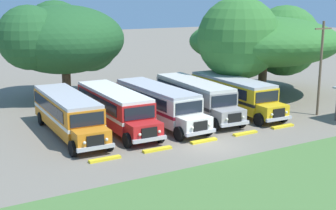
# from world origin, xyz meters

# --- Properties ---
(ground_plane) EXTENTS (220.00, 220.00, 0.00)m
(ground_plane) POSITION_xyz_m (0.00, 0.00, 0.00)
(ground_plane) COLOR slate
(foreground_grass_strip) EXTENTS (80.00, 8.59, 0.01)m
(foreground_grass_strip) POSITION_xyz_m (0.00, -7.04, 0.00)
(foreground_grass_strip) COLOR #4C7538
(foreground_grass_strip) RESTS_ON ground_plane
(parked_bus_slot_0) EXTENTS (2.99, 10.88, 2.82)m
(parked_bus_slot_0) POSITION_xyz_m (-7.24, 7.33, 1.58)
(parked_bus_slot_0) COLOR orange
(parked_bus_slot_0) RESTS_ON ground_plane
(parked_bus_slot_1) EXTENTS (2.92, 10.87, 2.82)m
(parked_bus_slot_1) POSITION_xyz_m (-3.67, 7.19, 1.58)
(parked_bus_slot_1) COLOR red
(parked_bus_slot_1) RESTS_ON ground_plane
(parked_bus_slot_2) EXTENTS (2.82, 10.86, 2.82)m
(parked_bus_slot_2) POSITION_xyz_m (-0.20, 6.83, 1.58)
(parked_bus_slot_2) COLOR silver
(parked_bus_slot_2) RESTS_ON ground_plane
(parked_bus_slot_3) EXTENTS (3.29, 10.93, 2.82)m
(parked_bus_slot_3) POSITION_xyz_m (3.64, 7.40, 1.58)
(parked_bus_slot_3) COLOR #9E9993
(parked_bus_slot_3) RESTS_ON ground_plane
(parked_bus_slot_4) EXTENTS (2.99, 10.88, 2.82)m
(parked_bus_slot_4) POSITION_xyz_m (7.21, 6.88, 1.58)
(parked_bus_slot_4) COLOR yellow
(parked_bus_slot_4) RESTS_ON ground_plane
(curb_wheelstop_0) EXTENTS (2.00, 0.36, 0.15)m
(curb_wheelstop_0) POSITION_xyz_m (-7.17, 0.85, 0.07)
(curb_wheelstop_0) COLOR yellow
(curb_wheelstop_0) RESTS_ON ground_plane
(curb_wheelstop_1) EXTENTS (2.00, 0.36, 0.15)m
(curb_wheelstop_1) POSITION_xyz_m (-3.59, 0.85, 0.07)
(curb_wheelstop_1) COLOR yellow
(curb_wheelstop_1) RESTS_ON ground_plane
(curb_wheelstop_2) EXTENTS (2.00, 0.36, 0.15)m
(curb_wheelstop_2) POSITION_xyz_m (0.00, 0.85, 0.07)
(curb_wheelstop_2) COLOR yellow
(curb_wheelstop_2) RESTS_ON ground_plane
(curb_wheelstop_3) EXTENTS (2.00, 0.36, 0.15)m
(curb_wheelstop_3) POSITION_xyz_m (3.59, 0.85, 0.07)
(curb_wheelstop_3) COLOR yellow
(curb_wheelstop_3) RESTS_ON ground_plane
(curb_wheelstop_4) EXTENTS (2.00, 0.36, 0.15)m
(curb_wheelstop_4) POSITION_xyz_m (7.17, 0.85, 0.07)
(curb_wheelstop_4) COLOR yellow
(curb_wheelstop_4) RESTS_ON ground_plane
(broad_shade_tree) EXTENTS (12.01, 10.73, 9.32)m
(broad_shade_tree) POSITION_xyz_m (-3.78, 19.11, 5.78)
(broad_shade_tree) COLOR brown
(broad_shade_tree) RESTS_ON ground_plane
(secondary_tree) EXTENTS (16.45, 15.41, 9.68)m
(secondary_tree) POSITION_xyz_m (13.97, 11.66, 5.34)
(secondary_tree) COLOR brown
(secondary_tree) RESTS_ON ground_plane
(utility_pole) EXTENTS (1.80, 0.20, 7.71)m
(utility_pole) POSITION_xyz_m (12.34, 2.20, 4.11)
(utility_pole) COLOR brown
(utility_pole) RESTS_ON ground_plane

